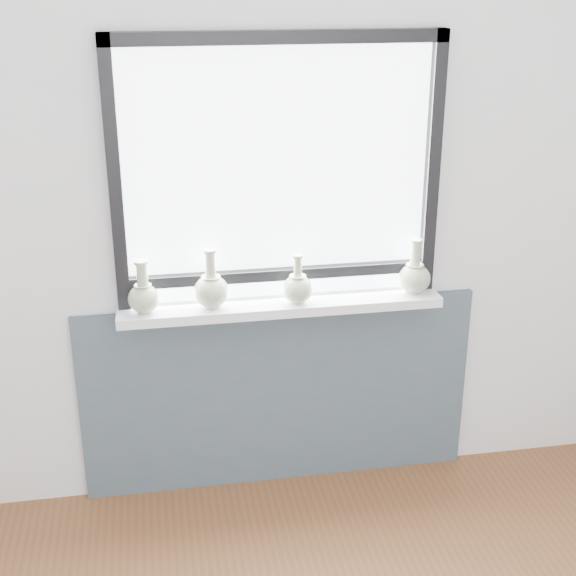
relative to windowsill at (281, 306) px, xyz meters
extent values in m
cube|color=silver|center=(0.00, 0.10, 0.42)|extent=(3.60, 0.02, 2.60)
cube|color=#414D5B|center=(0.00, 0.07, -0.45)|extent=(1.70, 0.03, 0.86)
cube|color=white|center=(0.00, 0.00, 0.00)|extent=(1.32, 0.18, 0.04)
cube|color=black|center=(-0.62, 0.05, 0.55)|extent=(0.05, 0.06, 1.05)
cube|color=black|center=(0.62, 0.05, 0.55)|extent=(0.05, 0.06, 1.05)
cube|color=black|center=(0.00, 0.05, 1.04)|extent=(1.30, 0.06, 0.05)
cube|color=black|center=(0.00, 0.05, 0.12)|extent=(1.20, 0.05, 0.04)
cube|color=white|center=(0.00, 0.08, 0.52)|extent=(1.20, 0.01, 1.00)
cylinder|color=#A7B893|center=(-0.55, -0.01, 0.02)|extent=(0.06, 0.06, 0.01)
ellipsoid|color=#A7B893|center=(-0.55, -0.01, 0.08)|extent=(0.12, 0.12, 0.11)
cone|color=#A7B893|center=(-0.55, -0.01, 0.12)|extent=(0.07, 0.07, 0.03)
cylinder|color=#A7B893|center=(-0.55, -0.01, 0.17)|extent=(0.04, 0.04, 0.11)
cylinder|color=#A7B893|center=(-0.55, -0.01, 0.23)|extent=(0.06, 0.06, 0.01)
cylinder|color=#A7B893|center=(-0.28, -0.01, 0.02)|extent=(0.06, 0.06, 0.01)
ellipsoid|color=#A7B893|center=(-0.28, -0.01, 0.08)|extent=(0.14, 0.14, 0.13)
cone|color=#A7B893|center=(-0.28, -0.01, 0.13)|extent=(0.08, 0.08, 0.03)
cylinder|color=#A7B893|center=(-0.28, -0.01, 0.19)|extent=(0.04, 0.04, 0.12)
cylinder|color=#A7B893|center=(-0.28, -0.01, 0.26)|extent=(0.05, 0.05, 0.01)
cylinder|color=#A7B893|center=(0.06, -0.02, 0.02)|extent=(0.06, 0.06, 0.01)
ellipsoid|color=#A7B893|center=(0.06, -0.02, 0.08)|extent=(0.12, 0.12, 0.11)
cone|color=#A7B893|center=(0.06, -0.02, 0.12)|extent=(0.07, 0.07, 0.03)
cylinder|color=#A7B893|center=(0.06, -0.02, 0.16)|extent=(0.03, 0.03, 0.10)
cylinder|color=#A7B893|center=(0.06, -0.02, 0.22)|extent=(0.04, 0.04, 0.01)
cylinder|color=#A7B893|center=(0.56, 0.00, 0.02)|extent=(0.06, 0.06, 0.01)
ellipsoid|color=#A7B893|center=(0.56, 0.00, 0.08)|extent=(0.13, 0.13, 0.12)
cone|color=#A7B893|center=(0.56, 0.00, 0.13)|extent=(0.07, 0.07, 0.03)
cylinder|color=#A7B893|center=(0.56, 0.00, 0.18)|extent=(0.04, 0.04, 0.12)
cylinder|color=#A7B893|center=(0.56, 0.00, 0.25)|extent=(0.05, 0.05, 0.01)
camera|label=1|loc=(-0.50, -2.97, 1.28)|focal=50.00mm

